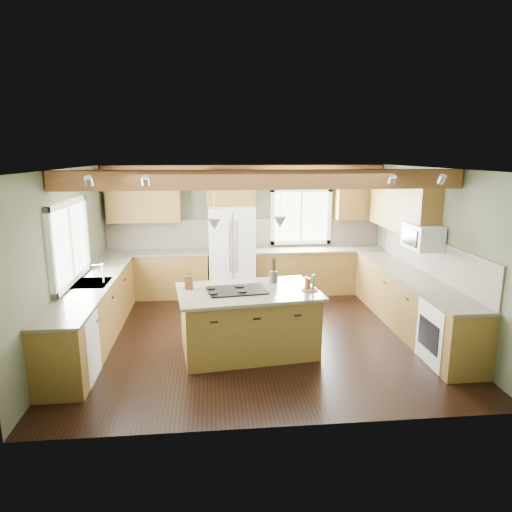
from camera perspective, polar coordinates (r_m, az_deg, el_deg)
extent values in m
plane|color=black|center=(7.34, 0.18, -9.86)|extent=(5.60, 5.60, 0.00)
plane|color=silver|center=(6.78, 0.20, 10.88)|extent=(5.60, 5.60, 0.00)
plane|color=#444B35|center=(9.39, -1.35, 3.41)|extent=(5.60, 0.00, 5.60)
plane|color=#444B35|center=(7.23, -22.48, -0.38)|extent=(0.00, 5.00, 5.00)
plane|color=#444B35|center=(7.74, 21.28, 0.53)|extent=(0.00, 5.00, 5.00)
cube|color=brown|center=(6.23, 0.72, 9.52)|extent=(5.55, 0.26, 0.26)
cube|color=brown|center=(9.17, -1.35, 10.97)|extent=(5.55, 0.20, 0.10)
cube|color=brown|center=(9.39, -1.34, 2.85)|extent=(5.58, 0.03, 0.58)
cube|color=brown|center=(7.80, 20.97, -0.04)|extent=(0.03, 3.70, 0.58)
cube|color=brown|center=(9.32, -12.24, -2.37)|extent=(2.02, 0.60, 0.88)
cube|color=brown|center=(9.21, -12.37, 0.40)|extent=(2.06, 0.64, 0.04)
cube|color=brown|center=(9.51, 7.81, -1.90)|extent=(2.62, 0.60, 0.88)
cube|color=brown|center=(9.40, 7.89, 0.82)|extent=(2.66, 0.64, 0.04)
cube|color=brown|center=(7.42, -19.58, -6.73)|extent=(0.60, 3.70, 0.88)
cube|color=brown|center=(7.29, -19.85, -3.31)|extent=(0.64, 3.74, 0.04)
cube|color=brown|center=(7.87, 18.66, -5.56)|extent=(0.60, 3.70, 0.88)
cube|color=brown|center=(7.74, 18.90, -2.32)|extent=(0.64, 3.74, 0.04)
cube|color=brown|center=(9.20, -13.84, 6.94)|extent=(1.40, 0.35, 0.90)
cube|color=brown|center=(9.10, -3.20, 8.48)|extent=(0.96, 0.35, 0.70)
cube|color=brown|center=(8.37, 17.81, 6.16)|extent=(0.35, 2.20, 0.90)
cube|color=brown|center=(9.59, 12.66, 7.21)|extent=(0.90, 0.35, 0.90)
cube|color=white|center=(7.22, -22.38, 1.65)|extent=(0.04, 1.60, 1.05)
cube|color=white|center=(9.49, 5.62, 4.97)|extent=(1.10, 0.04, 1.00)
cube|color=#262628|center=(7.29, -19.85, -3.27)|extent=(0.50, 0.65, 0.03)
cylinder|color=#B2B2B7|center=(7.21, -18.55, -2.15)|extent=(0.02, 0.02, 0.28)
cube|color=white|center=(6.26, -22.31, -10.72)|extent=(0.60, 0.60, 0.84)
cube|color=white|center=(6.78, 23.06, -8.97)|extent=(0.60, 0.72, 0.84)
cube|color=white|center=(7.55, 20.11, 2.28)|extent=(0.40, 0.70, 0.38)
cone|color=#B2B2B7|center=(6.20, -5.25, 3.97)|extent=(0.18, 0.18, 0.16)
cone|color=#B2B2B7|center=(6.38, 3.02, 4.25)|extent=(0.18, 0.18, 0.16)
cube|color=white|center=(9.08, -3.05, 0.50)|extent=(0.90, 0.74, 1.80)
cube|color=brown|center=(6.64, -1.00, -8.26)|extent=(1.97, 1.35, 0.88)
cube|color=brown|center=(6.49, -1.02, -4.47)|extent=(2.11, 1.49, 0.04)
cube|color=black|center=(6.45, -2.36, -4.30)|extent=(0.86, 0.63, 0.02)
cube|color=brown|center=(6.58, -8.39, -3.29)|extent=(0.12, 0.09, 0.20)
cylinder|color=#37322C|center=(6.87, 2.20, -2.60)|extent=(0.13, 0.13, 0.17)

